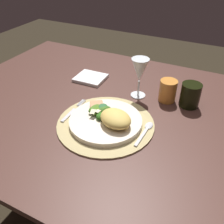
% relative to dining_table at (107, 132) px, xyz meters
% --- Properties ---
extents(ground_plane, '(6.00, 6.00, 0.00)m').
position_rel_dining_table_xyz_m(ground_plane, '(0.00, 0.00, -0.61)').
color(ground_plane, black).
extents(dining_table, '(1.34, 0.97, 0.74)m').
position_rel_dining_table_xyz_m(dining_table, '(0.00, 0.00, 0.00)').
color(dining_table, '#472A23').
rests_on(dining_table, ground).
extents(placemat, '(0.34, 0.34, 0.01)m').
position_rel_dining_table_xyz_m(placemat, '(0.05, -0.10, 0.13)').
color(placemat, tan).
rests_on(placemat, dining_table).
extents(dinner_plate, '(0.25, 0.25, 0.02)m').
position_rel_dining_table_xyz_m(dinner_plate, '(0.05, -0.10, 0.14)').
color(dinner_plate, silver).
rests_on(dinner_plate, placemat).
extents(pasta_serving, '(0.14, 0.13, 0.05)m').
position_rel_dining_table_xyz_m(pasta_serving, '(0.09, -0.11, 0.17)').
color(pasta_serving, '#E2BC5A').
rests_on(pasta_serving, dinner_plate).
extents(salad_greens, '(0.08, 0.10, 0.02)m').
position_rel_dining_table_xyz_m(salad_greens, '(0.01, -0.07, 0.16)').
color(salad_greens, '#4C7825').
rests_on(salad_greens, dinner_plate).
extents(bread_piece, '(0.07, 0.07, 0.02)m').
position_rel_dining_table_xyz_m(bread_piece, '(-0.01, -0.06, 0.16)').
color(bread_piece, tan).
rests_on(bread_piece, dinner_plate).
extents(fork, '(0.02, 0.15, 0.00)m').
position_rel_dining_table_xyz_m(fork, '(-0.09, -0.10, 0.14)').
color(fork, silver).
rests_on(fork, placemat).
extents(spoon, '(0.03, 0.14, 0.01)m').
position_rel_dining_table_xyz_m(spoon, '(0.19, -0.07, 0.14)').
color(spoon, silver).
rests_on(spoon, placemat).
extents(napkin, '(0.13, 0.12, 0.01)m').
position_rel_dining_table_xyz_m(napkin, '(-0.17, 0.16, 0.13)').
color(napkin, white).
rests_on(napkin, dining_table).
extents(wine_glass, '(0.07, 0.07, 0.16)m').
position_rel_dining_table_xyz_m(wine_glass, '(0.08, 0.13, 0.24)').
color(wine_glass, silver).
rests_on(wine_glass, dining_table).
extents(amber_tumbler, '(0.07, 0.07, 0.09)m').
position_rel_dining_table_xyz_m(amber_tumbler, '(0.19, 0.15, 0.17)').
color(amber_tumbler, orange).
rests_on(amber_tumbler, dining_table).
extents(dark_tumbler, '(0.07, 0.07, 0.09)m').
position_rel_dining_table_xyz_m(dark_tumbler, '(0.28, 0.15, 0.17)').
color(dark_tumbler, black).
rests_on(dark_tumbler, dining_table).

